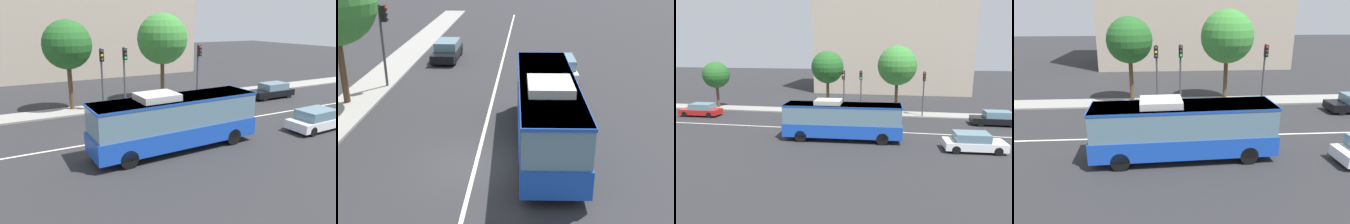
% 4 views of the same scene
% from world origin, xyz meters
% --- Properties ---
extents(ground_plane, '(160.00, 160.00, 0.00)m').
position_xyz_m(ground_plane, '(0.00, 0.00, 0.00)').
color(ground_plane, '#28282B').
extents(sidewalk_kerb, '(80.00, 2.57, 0.14)m').
position_xyz_m(sidewalk_kerb, '(0.00, 7.81, 0.07)').
color(sidewalk_kerb, gray).
rests_on(sidewalk_kerb, ground_plane).
extents(lane_centre_line, '(76.00, 0.16, 0.01)m').
position_xyz_m(lane_centre_line, '(0.00, 0.00, 0.01)').
color(lane_centre_line, silver).
rests_on(lane_centre_line, ground_plane).
extents(transit_bus, '(10.10, 2.92, 3.46)m').
position_xyz_m(transit_bus, '(1.91, -2.95, 1.81)').
color(transit_bus, '#1947B7').
rests_on(transit_bus, ground_plane).
extents(sedan_black, '(4.51, 1.85, 1.46)m').
position_xyz_m(sedan_black, '(16.48, 4.34, 0.72)').
color(sedan_black, black).
rests_on(sedan_black, ground_plane).
extents(sedan_white, '(4.58, 2.01, 1.46)m').
position_xyz_m(sedan_white, '(12.28, -4.26, 0.72)').
color(sedan_white, white).
rests_on(sedan_white, ground_plane).
extents(sedan_red, '(4.53, 1.89, 1.46)m').
position_xyz_m(sedan_red, '(-15.71, 3.30, 0.72)').
color(sedan_red, '#B21919').
rests_on(sedan_red, ground_plane).
extents(traffic_light_near_corner, '(0.32, 0.62, 5.20)m').
position_xyz_m(traffic_light_near_corner, '(2.41, 6.96, 3.56)').
color(traffic_light_near_corner, '#47474C').
rests_on(traffic_light_near_corner, ground_plane).
extents(traffic_light_mid_block, '(0.34, 0.62, 5.20)m').
position_xyz_m(traffic_light_mid_block, '(0.42, 6.72, 3.56)').
color(traffic_light_mid_block, '#47474C').
rests_on(traffic_light_mid_block, ground_plane).
extents(traffic_light_far_corner, '(0.33, 0.62, 5.20)m').
position_xyz_m(traffic_light_far_corner, '(9.47, 6.71, 3.56)').
color(traffic_light_far_corner, '#47474C').
rests_on(traffic_light_far_corner, ground_plane).
extents(street_tree_kerbside_left, '(3.92, 3.92, 7.40)m').
position_xyz_m(street_tree_kerbside_left, '(-1.85, 8.39, 5.41)').
color(street_tree_kerbside_left, '#4C3823').
rests_on(street_tree_kerbside_left, ground_plane).
extents(street_tree_kerbside_centre, '(3.32, 3.32, 5.98)m').
position_xyz_m(street_tree_kerbside_centre, '(-16.41, 7.92, 4.28)').
color(street_tree_kerbside_centre, '#4C3823').
rests_on(street_tree_kerbside_centre, ground_plane).
extents(street_tree_kerbside_right, '(4.56, 4.56, 7.98)m').
position_xyz_m(street_tree_kerbside_right, '(6.49, 8.20, 5.68)').
color(street_tree_kerbside_right, '#4C3823').
rests_on(street_tree_kerbside_right, ground_plane).
extents(office_block_background, '(26.08, 14.92, 23.80)m').
position_xyz_m(office_block_background, '(5.57, 29.90, 11.90)').
color(office_block_background, '#B7A893').
rests_on(office_block_background, ground_plane).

